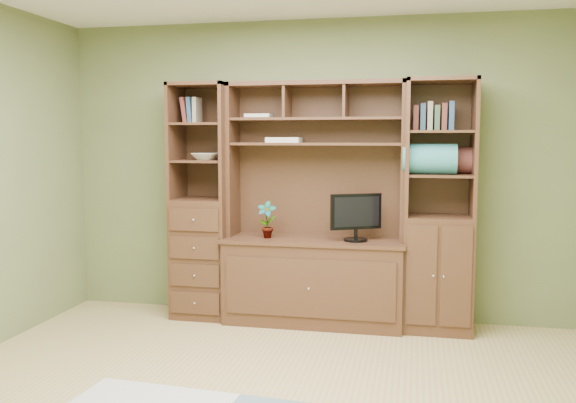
% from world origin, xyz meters
% --- Properties ---
extents(room, '(4.60, 4.10, 2.64)m').
position_xyz_m(room, '(0.00, 0.00, 1.30)').
color(room, tan).
rests_on(room, ground).
extents(center_hutch, '(1.54, 0.53, 2.05)m').
position_xyz_m(center_hutch, '(0.03, 1.73, 1.02)').
color(center_hutch, '#442717').
rests_on(center_hutch, ground).
extents(left_tower, '(0.50, 0.45, 2.05)m').
position_xyz_m(left_tower, '(-0.97, 1.77, 1.02)').
color(left_tower, '#442717').
rests_on(left_tower, ground).
extents(right_tower, '(0.55, 0.45, 2.05)m').
position_xyz_m(right_tower, '(1.06, 1.77, 1.02)').
color(right_tower, '#442717').
rests_on(right_tower, ground).
extents(monitor, '(0.48, 0.38, 0.54)m').
position_xyz_m(monitor, '(0.39, 1.70, 1.00)').
color(monitor, black).
rests_on(monitor, center_hutch).
extents(orchid, '(0.17, 0.11, 0.32)m').
position_xyz_m(orchid, '(-0.37, 1.70, 0.89)').
color(orchid, '#A45237').
rests_on(orchid, center_hutch).
extents(magazines, '(0.29, 0.21, 0.04)m').
position_xyz_m(magazines, '(-0.24, 1.82, 1.56)').
color(magazines, beige).
rests_on(magazines, center_hutch).
extents(bowl, '(0.24, 0.24, 0.06)m').
position_xyz_m(bowl, '(-0.93, 1.77, 1.42)').
color(bowl, beige).
rests_on(bowl, left_tower).
extents(blanket_teal, '(0.42, 0.24, 0.24)m').
position_xyz_m(blanket_teal, '(0.97, 1.73, 1.41)').
color(blanket_teal, teal).
rests_on(blanket_teal, right_tower).
extents(blanket_red, '(0.39, 0.22, 0.22)m').
position_xyz_m(blanket_red, '(1.11, 1.85, 1.40)').
color(blanket_red, brown).
rests_on(blanket_red, right_tower).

